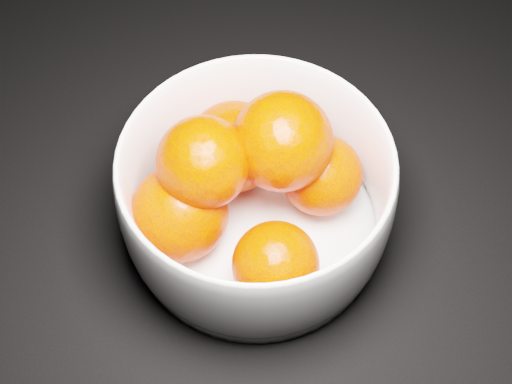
% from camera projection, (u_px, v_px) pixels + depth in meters
% --- Properties ---
extents(bowl, '(0.23, 0.23, 0.11)m').
position_uv_depth(bowl, '(256.00, 196.00, 0.61)').
color(bowl, white).
rests_on(bowl, ground).
extents(orange_pile, '(0.18, 0.18, 0.13)m').
position_uv_depth(orange_pile, '(245.00, 179.00, 0.61)').
color(orange_pile, '#F32B00').
rests_on(orange_pile, bowl).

